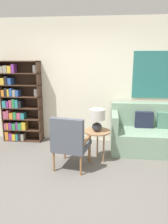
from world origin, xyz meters
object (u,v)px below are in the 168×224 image
Objects in this scene: table_lamp at (97,118)px; armchair at (70,140)px; couch at (155,134)px; side_table at (97,134)px; bookshelf at (18,104)px.

armchair is at bearing -139.05° from table_lamp.
couch is (1.60, 1.01, -0.18)m from armchair.
side_table is 0.32m from table_lamp.
table_lamp is (-0.01, -0.02, 0.32)m from side_table.
table_lamp is at bearing -151.60° from couch.
armchair is at bearing -147.80° from couch.
bookshelf reaches higher than side_table.
bookshelf is 2.04m from table_lamp.
table_lamp is at bearing -25.84° from bookshelf.
armchair is 1.61× the size of side_table.
couch is at bearing 32.20° from armchair.
couch is at bearing -4.90° from bookshelf.
couch is 1.41m from table_lamp.
armchair is at bearing -137.61° from side_table.
armchair reaches higher than side_table.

